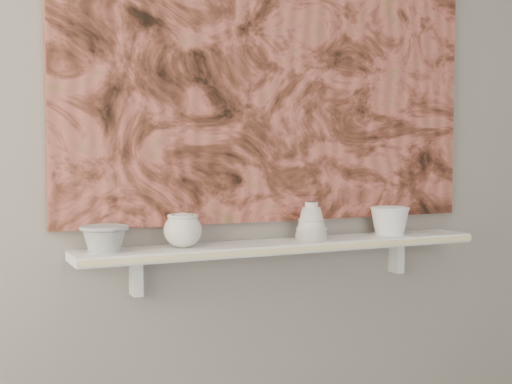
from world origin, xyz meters
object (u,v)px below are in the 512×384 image
painting (276,57)px  cup_cream (183,230)px  bowl_white (390,221)px  bell_vessel (311,221)px  bowl_grey (104,238)px  shelf (286,246)px

painting → cup_cream: bearing=-167.3°
painting → bowl_white: size_ratio=10.76×
cup_cream → bell_vessel: 0.45m
bell_vessel → bowl_grey: bearing=180.0°
bowl_white → bowl_grey: bearing=180.0°
painting → bowl_grey: size_ratio=10.48×
bell_vessel → painting: bearing=139.6°
bowl_white → shelf: bearing=180.0°
bowl_grey → painting: bearing=7.6°
bowl_grey → cup_cream: 0.24m
painting → bowl_white: 0.70m
painting → cup_cream: size_ratio=12.72×
shelf → bowl_white: bowl_white is taller
painting → bell_vessel: (0.09, -0.08, -0.55)m
cup_cream → bowl_grey: bearing=180.0°
painting → shelf: bearing=-90.0°
shelf → painting: 0.63m
painting → cup_cream: (-0.36, -0.08, -0.56)m
bowl_grey → bowl_white: size_ratio=1.03×
shelf → bell_vessel: 0.12m
bowl_grey → bowl_white: bowl_white is taller
bowl_grey → shelf: bearing=0.0°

